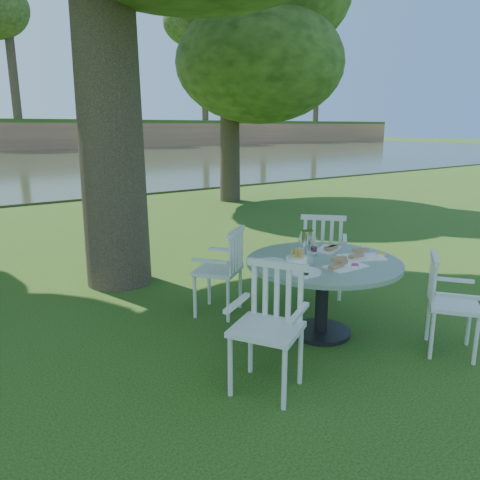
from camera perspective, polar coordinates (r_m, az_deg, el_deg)
name	(u,v)px	position (r m, az deg, el deg)	size (l,w,h in m)	color
ground	(252,329)	(4.60, 1.48, -10.83)	(140.00, 140.00, 0.00)	#1A3A0C
table	(323,275)	(4.36, 10.07, -4.17)	(1.41, 1.41, 0.72)	black
chair_ne	(322,249)	(5.35, 10.01, -1.03)	(0.67, 0.67, 0.97)	silver
chair_nw	(226,265)	(4.78, -1.70, -3.04)	(0.62, 0.62, 0.90)	silver
chair_sw	(271,316)	(3.50, 3.84, -9.23)	(0.62, 0.63, 0.93)	silver
chair_se	(444,296)	(4.37, 23.58, -6.33)	(0.58, 0.58, 0.85)	silver
tableware	(315,255)	(4.32, 9.12, -1.80)	(1.14, 0.76, 0.23)	white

